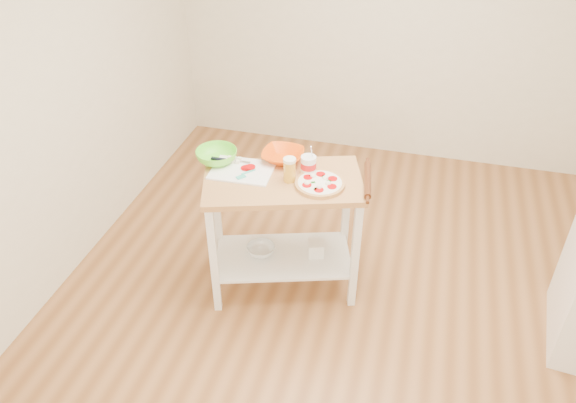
% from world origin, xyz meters
% --- Properties ---
extents(room_shell, '(4.04, 4.54, 2.74)m').
position_xyz_m(room_shell, '(0.00, 0.00, 1.35)').
color(room_shell, '#9C6539').
rests_on(room_shell, ground).
extents(prep_island, '(1.14, 0.84, 0.90)m').
position_xyz_m(prep_island, '(-0.44, 0.12, 0.64)').
color(prep_island, '#B8834B').
rests_on(prep_island, ground).
extents(pizza, '(0.32, 0.32, 0.05)m').
position_xyz_m(pizza, '(-0.19, 0.11, 0.92)').
color(pizza, tan).
rests_on(pizza, prep_island).
extents(cutting_board, '(0.41, 0.31, 0.04)m').
position_xyz_m(cutting_board, '(-0.72, 0.16, 0.91)').
color(cutting_board, white).
rests_on(cutting_board, prep_island).
extents(spatula, '(0.10, 0.14, 0.01)m').
position_xyz_m(spatula, '(-0.68, 0.10, 0.92)').
color(spatula, '#34BBA5').
rests_on(spatula, cutting_board).
extents(knife, '(0.27, 0.04, 0.01)m').
position_xyz_m(knife, '(-0.87, 0.23, 0.92)').
color(knife, silver).
rests_on(knife, cutting_board).
extents(orange_bowl, '(0.28, 0.28, 0.07)m').
position_xyz_m(orange_bowl, '(-0.50, 0.35, 0.93)').
color(orange_bowl, '#E74D07').
rests_on(orange_bowl, prep_island).
extents(green_bowl, '(0.38, 0.38, 0.09)m').
position_xyz_m(green_bowl, '(-0.93, 0.22, 0.94)').
color(green_bowl, '#69E633').
rests_on(green_bowl, prep_island).
extents(beer_pint, '(0.08, 0.08, 0.16)m').
position_xyz_m(beer_pint, '(-0.39, 0.12, 0.98)').
color(beer_pint, gold).
rests_on(beer_pint, prep_island).
extents(yogurt_tub, '(0.10, 0.10, 0.22)m').
position_xyz_m(yogurt_tub, '(-0.30, 0.24, 0.96)').
color(yogurt_tub, white).
rests_on(yogurt_tub, prep_island).
extents(rolling_pin, '(0.10, 0.39, 0.05)m').
position_xyz_m(rolling_pin, '(0.09, 0.22, 0.92)').
color(rolling_pin, '#532813').
rests_on(rolling_pin, prep_island).
extents(shelf_glass_bowl, '(0.25, 0.25, 0.06)m').
position_xyz_m(shelf_glass_bowl, '(-0.60, 0.10, 0.29)').
color(shelf_glass_bowl, silver).
rests_on(shelf_glass_bowl, prep_island).
extents(shelf_bin, '(0.14, 0.14, 0.11)m').
position_xyz_m(shelf_bin, '(-0.22, 0.19, 0.31)').
color(shelf_bin, white).
rests_on(shelf_bin, prep_island).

